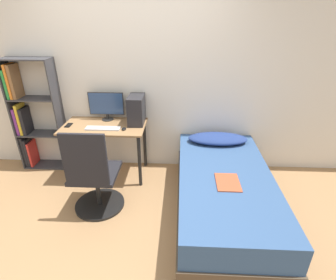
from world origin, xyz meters
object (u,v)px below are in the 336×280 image
bed (223,193)px  bookshelf (29,117)px  pc_tower (136,110)px  office_chair (94,181)px  keyboard (103,128)px  monitor (106,105)px

bed → bookshelf: bearing=161.1°
pc_tower → bookshelf: bearing=177.6°
office_chair → pc_tower: bearing=67.5°
bed → keyboard: keyboard is taller
bookshelf → bed: bookshelf is taller
bookshelf → pc_tower: size_ratio=4.26×
pc_tower → monitor: bearing=167.4°
office_chair → pc_tower: pc_tower is taller
bed → keyboard: size_ratio=4.65×
bed → monitor: size_ratio=4.26×
bookshelf → pc_tower: 1.53m
bookshelf → monitor: bookshelf is taller
bookshelf → monitor: (1.10, 0.03, 0.19)m
keyboard → monitor: bearing=93.9°
bookshelf → keyboard: 1.16m
monitor → bed: bearing=-31.4°
bookshelf → keyboard: size_ratio=3.58×
office_chair → bed: (1.45, 0.04, -0.14)m
monitor → pc_tower: monitor is taller
bookshelf → bed: 2.81m
office_chair → monitor: (-0.06, 0.97, 0.56)m
bookshelf → office_chair: bookshelf is taller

